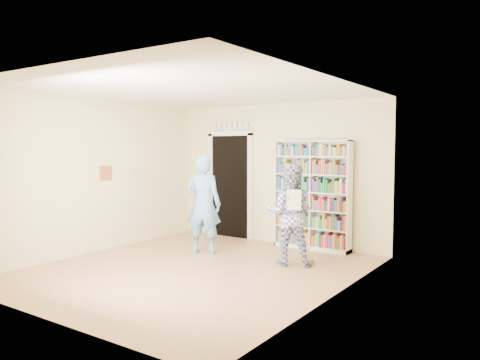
{
  "coord_description": "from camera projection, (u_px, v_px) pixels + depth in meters",
  "views": [
    {
      "loc": [
        4.51,
        -5.39,
        1.85
      ],
      "look_at": [
        0.22,
        0.9,
        1.33
      ],
      "focal_mm": 35.0,
      "sensor_mm": 36.0,
      "label": 1
    }
  ],
  "objects": [
    {
      "name": "bookshelf",
      "position": [
        313.0,
        195.0,
        8.5
      ],
      "size": [
        1.44,
        0.27,
        1.98
      ],
      "rotation": [
        0.0,
        0.0,
        0.34
      ],
      "color": "white",
      "rests_on": "floor"
    },
    {
      "name": "wall_left",
      "position": [
        96.0,
        176.0,
        8.28
      ],
      "size": [
        0.0,
        5.0,
        5.0
      ],
      "primitive_type": "plane",
      "rotation": [
        1.57,
        0.0,
        1.57
      ],
      "color": "beige",
      "rests_on": "floor"
    },
    {
      "name": "wall_back",
      "position": [
        277.0,
        174.0,
        9.08
      ],
      "size": [
        4.5,
        0.0,
        4.5
      ],
      "primitive_type": "plane",
      "rotation": [
        1.57,
        0.0,
        0.0
      ],
      "color": "beige",
      "rests_on": "floor"
    },
    {
      "name": "wall_right",
      "position": [
        335.0,
        189.0,
        5.75
      ],
      "size": [
        0.0,
        5.0,
        5.0
      ],
      "primitive_type": "plane",
      "rotation": [
        1.57,
        0.0,
        -1.57
      ],
      "color": "beige",
      "rests_on": "floor"
    },
    {
      "name": "floor",
      "position": [
        195.0,
        270.0,
        7.11
      ],
      "size": [
        5.0,
        5.0,
        0.0
      ],
      "primitive_type": "plane",
      "color": "#A57550",
      "rests_on": "ground"
    },
    {
      "name": "man_blue",
      "position": [
        203.0,
        204.0,
        8.17
      ],
      "size": [
        0.74,
        0.61,
        1.73
      ],
      "primitive_type": "imported",
      "rotation": [
        0.0,
        0.0,
        3.51
      ],
      "color": "#63A5DD",
      "rests_on": "floor"
    },
    {
      "name": "paper_sheet",
      "position": [
        294.0,
        200.0,
        7.11
      ],
      "size": [
        0.19,
        0.13,
        0.31
      ],
      "primitive_type": "cube",
      "rotation": [
        0.0,
        0.0,
        0.57
      ],
      "color": "white",
      "rests_on": "man_plaid"
    },
    {
      "name": "doorway",
      "position": [
        230.0,
        180.0,
        9.69
      ],
      "size": [
        1.1,
        0.08,
        2.43
      ],
      "color": "black",
      "rests_on": "floor"
    },
    {
      "name": "wall_art",
      "position": [
        106.0,
        173.0,
        8.43
      ],
      "size": [
        0.03,
        0.25,
        0.25
      ],
      "primitive_type": "cube",
      "color": "brown",
      "rests_on": "wall_left"
    },
    {
      "name": "man_plaid",
      "position": [
        290.0,
        214.0,
        7.38
      ],
      "size": [
        0.95,
        0.86,
        1.6
      ],
      "primitive_type": "imported",
      "rotation": [
        0.0,
        0.0,
        3.53
      ],
      "color": "#2E418D",
      "rests_on": "floor"
    },
    {
      "name": "ceiling",
      "position": [
        194.0,
        90.0,
        6.92
      ],
      "size": [
        5.0,
        5.0,
        0.0
      ],
      "primitive_type": "plane",
      "rotation": [
        3.14,
        0.0,
        0.0
      ],
      "color": "white",
      "rests_on": "wall_back"
    }
  ]
}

